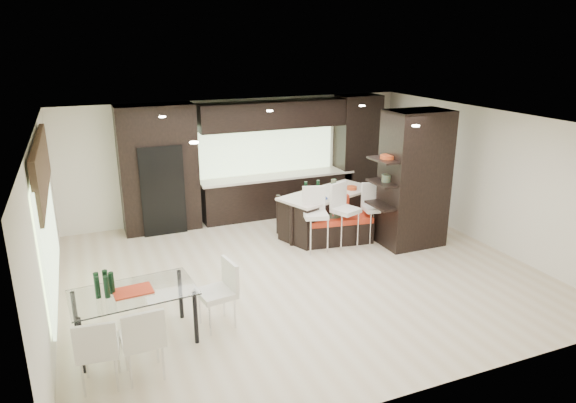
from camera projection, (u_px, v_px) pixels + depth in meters
name	position (u px, v px, depth m)	size (l,w,h in m)	color
ground	(301.00, 272.00, 9.16)	(8.00, 8.00, 0.00)	beige
back_wall	(240.00, 158.00, 11.83)	(8.00, 0.02, 2.70)	white
left_wall	(45.00, 233.00, 7.29)	(0.02, 7.00, 2.70)	white
right_wall	(485.00, 177.00, 10.20)	(0.02, 7.00, 2.70)	white
ceiling	(302.00, 121.00, 8.34)	(8.00, 7.00, 0.02)	white
window_left	(48.00, 228.00, 7.48)	(0.04, 3.20, 1.90)	#B2D199
window_back	(265.00, 148.00, 11.95)	(3.40, 0.04, 1.20)	#B2D199
stone_accent	(41.00, 168.00, 7.22)	(0.08, 3.00, 0.80)	brown
ceiling_spots	(296.00, 120.00, 8.56)	(4.00, 3.00, 0.02)	white
back_cabinetry	(265.00, 159.00, 11.72)	(6.80, 0.68, 2.70)	black
refrigerator	(161.00, 188.00, 10.92)	(0.90, 0.68, 1.90)	black
partition_column	(414.00, 179.00, 10.05)	(1.20, 0.80, 2.70)	black
kitchen_island	(327.00, 213.00, 10.90)	(2.15, 0.93, 0.90)	black
stool_left	(315.00, 226.00, 9.94)	(0.45, 0.45, 1.02)	white
stool_mid	(345.00, 221.00, 10.18)	(0.46, 0.46, 1.03)	white
stool_right	(374.00, 219.00, 10.44)	(0.43, 0.43, 0.97)	white
bench	(336.00, 230.00, 10.42)	(1.44, 0.55, 0.55)	black
floor_vase	(333.00, 211.00, 10.35)	(0.48, 0.48, 1.32)	#46523B
dining_table	(136.00, 317.00, 6.93)	(1.61, 0.90, 0.77)	white
chair_near	(143.00, 343.00, 6.22)	(0.49, 0.49, 0.91)	white
chair_far	(99.00, 353.00, 6.06)	(0.47, 0.47, 0.87)	white
chair_end	(217.00, 298.00, 7.32)	(0.49, 0.49, 0.90)	white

